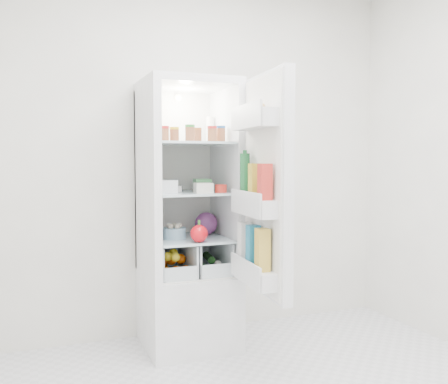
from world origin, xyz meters
name	(u,v)px	position (x,y,z in m)	size (l,w,h in m)	color
room_walls	(307,90)	(0.00, 0.00, 1.59)	(3.02, 3.02, 2.61)	white
refrigerator	(186,248)	(-0.20, 1.25, 0.67)	(0.60, 0.60, 1.80)	silver
shelf_low	(189,239)	(-0.20, 1.19, 0.74)	(0.49, 0.53, 0.01)	silver
shelf_mid	(188,193)	(-0.20, 1.19, 1.05)	(0.49, 0.53, 0.01)	silver
shelf_top	(188,144)	(-0.20, 1.19, 1.38)	(0.49, 0.53, 0.01)	silver
crisper_left	(171,259)	(-0.32, 1.19, 0.61)	(0.23, 0.46, 0.22)	silver
crisper_right	(206,256)	(-0.08, 1.19, 0.61)	(0.23, 0.46, 0.22)	silver
condiment_jars	(189,135)	(-0.22, 1.10, 1.43)	(0.46, 0.32, 0.08)	#B21919
squeeze_bottle	(210,130)	(0.01, 1.35, 1.48)	(0.05, 0.05, 0.19)	white
tub_white	(167,186)	(-0.36, 1.14, 1.10)	(0.13, 0.13, 0.08)	white
tub_cream	(203,188)	(-0.15, 1.03, 1.09)	(0.11, 0.11, 0.07)	beige
tin_red	(221,188)	(-0.02, 1.04, 1.08)	(0.08, 0.08, 0.05)	red
foil_tray	(170,189)	(-0.30, 1.27, 1.08)	(0.16, 0.12, 0.04)	#BABABE
tub_green	(202,185)	(-0.10, 1.18, 1.10)	(0.11, 0.15, 0.09)	#3B8248
red_cabbage	(206,223)	(-0.05, 1.27, 0.83)	(0.16, 0.16, 0.16)	#521C4E
bell_pepper	(199,234)	(-0.20, 0.97, 0.80)	(0.11, 0.11, 0.11)	red
mushroom_bowl	(174,233)	(-0.30, 1.18, 0.78)	(0.15, 0.15, 0.07)	#93C0DB
citrus_pile	(172,263)	(-0.33, 1.15, 0.59)	(0.20, 0.31, 0.16)	orange
veg_pile	(207,263)	(-0.07, 1.18, 0.56)	(0.16, 0.30, 0.10)	#184919
fridge_door	(263,190)	(0.08, 0.61, 1.09)	(0.21, 0.60, 1.30)	silver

